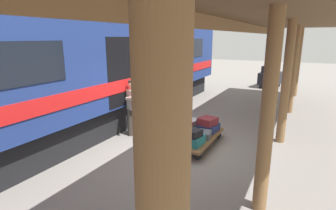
{
  "coord_description": "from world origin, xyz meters",
  "views": [
    {
      "loc": [
        -2.58,
        6.18,
        2.94
      ],
      "look_at": [
        0.69,
        -0.06,
        1.15
      ],
      "focal_mm": 28.6,
      "sensor_mm": 36.0,
      "label": 1
    }
  ],
  "objects_px": {
    "suitcase_yellow_case": "(175,130)",
    "suitcase_maroon_trunk": "(208,121)",
    "suitcase_teal_softside": "(194,140)",
    "porter_in_overalls": "(161,108)",
    "suitcase_orange_carryall": "(175,122)",
    "porter_by_door": "(133,106)",
    "suitcase_slate_roller": "(201,134)",
    "suitcase_gray_aluminum": "(191,124)",
    "luggage_cart": "(192,137)",
    "suitcase_brown_leather": "(174,137)",
    "train_car": "(81,66)",
    "baggage_tug": "(270,77)",
    "suitcase_navy_fabric": "(208,128)",
    "suitcase_black_hardshell": "(193,133)",
    "suitcase_burgundy_valise": "(183,129)"
  },
  "relations": [
    {
      "from": "suitcase_brown_leather",
      "to": "suitcase_black_hardshell",
      "type": "distance_m",
      "value": 0.6
    },
    {
      "from": "suitcase_brown_leather",
      "to": "train_car",
      "type": "bearing_deg",
      "value": -3.54
    },
    {
      "from": "suitcase_brown_leather",
      "to": "suitcase_teal_softside",
      "type": "relative_size",
      "value": 0.87
    },
    {
      "from": "suitcase_brown_leather",
      "to": "baggage_tug",
      "type": "bearing_deg",
      "value": -95.19
    },
    {
      "from": "porter_in_overalls",
      "to": "luggage_cart",
      "type": "bearing_deg",
      "value": 175.47
    },
    {
      "from": "luggage_cart",
      "to": "porter_by_door",
      "type": "relative_size",
      "value": 1.21
    },
    {
      "from": "suitcase_teal_softside",
      "to": "suitcase_navy_fabric",
      "type": "relative_size",
      "value": 0.93
    },
    {
      "from": "suitcase_slate_roller",
      "to": "suitcase_maroon_trunk",
      "type": "bearing_deg",
      "value": -88.22
    },
    {
      "from": "suitcase_navy_fabric",
      "to": "suitcase_maroon_trunk",
      "type": "relative_size",
      "value": 1.23
    },
    {
      "from": "suitcase_teal_softside",
      "to": "suitcase_gray_aluminum",
      "type": "xyz_separation_m",
      "value": [
        0.55,
        -1.13,
        0.03
      ]
    },
    {
      "from": "suitcase_slate_roller",
      "to": "porter_in_overalls",
      "type": "xyz_separation_m",
      "value": [
        1.32,
        -0.08,
        0.56
      ]
    },
    {
      "from": "suitcase_brown_leather",
      "to": "suitcase_gray_aluminum",
      "type": "bearing_deg",
      "value": -90.0
    },
    {
      "from": "suitcase_brown_leather",
      "to": "suitcase_yellow_case",
      "type": "distance_m",
      "value": 0.2
    },
    {
      "from": "train_car",
      "to": "baggage_tug",
      "type": "distance_m",
      "value": 11.72
    },
    {
      "from": "suitcase_slate_roller",
      "to": "baggage_tug",
      "type": "relative_size",
      "value": 0.27
    },
    {
      "from": "train_car",
      "to": "suitcase_black_hardshell",
      "type": "distance_m",
      "value": 4.18
    },
    {
      "from": "suitcase_gray_aluminum",
      "to": "baggage_tug",
      "type": "relative_size",
      "value": 0.28
    },
    {
      "from": "suitcase_gray_aluminum",
      "to": "suitcase_navy_fabric",
      "type": "relative_size",
      "value": 0.83
    },
    {
      "from": "suitcase_black_hardshell",
      "to": "porter_by_door",
      "type": "bearing_deg",
      "value": -12.43
    },
    {
      "from": "baggage_tug",
      "to": "suitcase_orange_carryall",
      "type": "bearing_deg",
      "value": 84.92
    },
    {
      "from": "suitcase_teal_softside",
      "to": "porter_by_door",
      "type": "relative_size",
      "value": 0.33
    },
    {
      "from": "luggage_cart",
      "to": "suitcase_yellow_case",
      "type": "height_order",
      "value": "suitcase_yellow_case"
    },
    {
      "from": "luggage_cart",
      "to": "suitcase_black_hardshell",
      "type": "height_order",
      "value": "suitcase_black_hardshell"
    },
    {
      "from": "suitcase_burgundy_valise",
      "to": "suitcase_yellow_case",
      "type": "bearing_deg",
      "value": 92.06
    },
    {
      "from": "suitcase_brown_leather",
      "to": "porter_in_overalls",
      "type": "bearing_deg",
      "value": -40.1
    },
    {
      "from": "suitcase_slate_roller",
      "to": "porter_in_overalls",
      "type": "distance_m",
      "value": 1.44
    },
    {
      "from": "luggage_cart",
      "to": "suitcase_yellow_case",
      "type": "xyz_separation_m",
      "value": [
        0.26,
        0.56,
        0.33
      ]
    },
    {
      "from": "porter_by_door",
      "to": "suitcase_black_hardshell",
      "type": "bearing_deg",
      "value": 167.57
    },
    {
      "from": "suitcase_black_hardshell",
      "to": "suitcase_burgundy_valise",
      "type": "bearing_deg",
      "value": -47.14
    },
    {
      "from": "suitcase_maroon_trunk",
      "to": "suitcase_navy_fabric",
      "type": "bearing_deg",
      "value": -117.01
    },
    {
      "from": "train_car",
      "to": "suitcase_orange_carryall",
      "type": "xyz_separation_m",
      "value": [
        -3.38,
        0.23,
        -1.26
      ]
    },
    {
      "from": "luggage_cart",
      "to": "suitcase_orange_carryall",
      "type": "bearing_deg",
      "value": 66.3
    },
    {
      "from": "suitcase_gray_aluminum",
      "to": "suitcase_navy_fabric",
      "type": "height_order",
      "value": "suitcase_gray_aluminum"
    },
    {
      "from": "suitcase_navy_fabric",
      "to": "suitcase_yellow_case",
      "type": "relative_size",
      "value": 1.35
    },
    {
      "from": "luggage_cart",
      "to": "porter_by_door",
      "type": "height_order",
      "value": "porter_by_door"
    },
    {
      "from": "porter_in_overalls",
      "to": "suitcase_maroon_trunk",
      "type": "bearing_deg",
      "value": -161.01
    },
    {
      "from": "porter_in_overalls",
      "to": "suitcase_orange_carryall",
      "type": "bearing_deg",
      "value": 139.65
    },
    {
      "from": "train_car",
      "to": "suitcase_gray_aluminum",
      "type": "xyz_separation_m",
      "value": [
        -3.36,
        -0.92,
        -1.65
      ]
    },
    {
      "from": "suitcase_brown_leather",
      "to": "porter_by_door",
      "type": "relative_size",
      "value": 0.29
    },
    {
      "from": "suitcase_slate_roller",
      "to": "suitcase_orange_carryall",
      "type": "distance_m",
      "value": 0.91
    },
    {
      "from": "suitcase_burgundy_valise",
      "to": "suitcase_teal_softside",
      "type": "distance_m",
      "value": 0.79
    },
    {
      "from": "suitcase_yellow_case",
      "to": "suitcase_maroon_trunk",
      "type": "relative_size",
      "value": 0.91
    },
    {
      "from": "suitcase_orange_carryall",
      "to": "porter_by_door",
      "type": "xyz_separation_m",
      "value": [
        1.64,
        -0.47,
        0.13
      ]
    },
    {
      "from": "suitcase_teal_softside",
      "to": "suitcase_maroon_trunk",
      "type": "relative_size",
      "value": 1.15
    },
    {
      "from": "luggage_cart",
      "to": "suitcase_yellow_case",
      "type": "bearing_deg",
      "value": 65.15
    },
    {
      "from": "suitcase_slate_roller",
      "to": "suitcase_orange_carryall",
      "type": "bearing_deg",
      "value": 47.67
    },
    {
      "from": "suitcase_burgundy_valise",
      "to": "porter_by_door",
      "type": "height_order",
      "value": "porter_by_door"
    },
    {
      "from": "suitcase_maroon_trunk",
      "to": "porter_in_overalls",
      "type": "relative_size",
      "value": 0.29
    },
    {
      "from": "suitcase_teal_softside",
      "to": "porter_in_overalls",
      "type": "relative_size",
      "value": 0.33
    },
    {
      "from": "luggage_cart",
      "to": "suitcase_teal_softside",
      "type": "bearing_deg",
      "value": 116.12
    }
  ]
}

